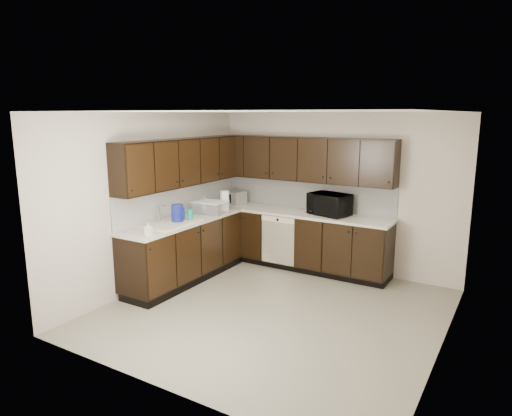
{
  "coord_description": "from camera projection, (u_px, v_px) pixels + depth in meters",
  "views": [
    {
      "loc": [
        2.61,
        -4.79,
        2.47
      ],
      "look_at": [
        -0.62,
        0.6,
        1.18
      ],
      "focal_mm": 32.0,
      "sensor_mm": 36.0,
      "label": 1
    }
  ],
  "objects": [
    {
      "name": "floor",
      "position": [
        274.0,
        311.0,
        5.84
      ],
      "size": [
        4.0,
        4.0,
        0.0
      ],
      "primitive_type": "plane",
      "color": "gray",
      "rests_on": "ground"
    },
    {
      "name": "ceiling",
      "position": [
        275.0,
        112.0,
        5.33
      ],
      "size": [
        4.0,
        4.0,
        0.0
      ],
      "primitive_type": "plane",
      "rotation": [
        3.14,
        0.0,
        0.0
      ],
      "color": "white",
      "rests_on": "wall_back"
    },
    {
      "name": "wall_back",
      "position": [
        335.0,
        192.0,
        7.26
      ],
      "size": [
        4.0,
        0.02,
        2.5
      ],
      "primitive_type": "cube",
      "color": "#BCB0A1",
      "rests_on": "floor"
    },
    {
      "name": "wall_left",
      "position": [
        153.0,
        200.0,
        6.59
      ],
      "size": [
        0.02,
        4.0,
        2.5
      ],
      "primitive_type": "cube",
      "color": "#BCB0A1",
      "rests_on": "floor"
    },
    {
      "name": "wall_right",
      "position": [
        449.0,
        238.0,
        4.58
      ],
      "size": [
        0.02,
        4.0,
        2.5
      ],
      "primitive_type": "cube",
      "color": "#BCB0A1",
      "rests_on": "floor"
    },
    {
      "name": "wall_front",
      "position": [
        162.0,
        260.0,
        3.91
      ],
      "size": [
        4.0,
        0.02,
        2.5
      ],
      "primitive_type": "cube",
      "color": "#BCB0A1",
      "rests_on": "floor"
    },
    {
      "name": "lower_cabinets",
      "position": [
        252.0,
        247.0,
        7.19
      ],
      "size": [
        3.0,
        2.8,
        0.9
      ],
      "color": "black",
      "rests_on": "floor"
    },
    {
      "name": "countertop",
      "position": [
        252.0,
        216.0,
        7.09
      ],
      "size": [
        3.03,
        2.83,
        0.04
      ],
      "color": "beige",
      "rests_on": "lower_cabinets"
    },
    {
      "name": "backsplash",
      "position": [
        247.0,
        196.0,
        7.32
      ],
      "size": [
        3.0,
        2.8,
        0.48
      ],
      "color": "silver",
      "rests_on": "countertop"
    },
    {
      "name": "upper_cabinets",
      "position": [
        250.0,
        161.0,
        7.05
      ],
      "size": [
        3.0,
        2.8,
        0.7
      ],
      "color": "black",
      "rests_on": "wall_back"
    },
    {
      "name": "dishwasher",
      "position": [
        278.0,
        237.0,
        7.26
      ],
      "size": [
        0.58,
        0.04,
        0.78
      ],
      "color": "beige",
      "rests_on": "lower_cabinets"
    },
    {
      "name": "sink",
      "position": [
        170.0,
        228.0,
        6.5
      ],
      "size": [
        0.54,
        0.82,
        0.42
      ],
      "color": "beige",
      "rests_on": "countertop"
    },
    {
      "name": "microwave",
      "position": [
        329.0,
        204.0,
        7.04
      ],
      "size": [
        0.69,
        0.54,
        0.33
      ],
      "primitive_type": "imported",
      "rotation": [
        0.0,
        0.0,
        -0.25
      ],
      "color": "black",
      "rests_on": "countertop"
    },
    {
      "name": "soap_bottle_a",
      "position": [
        148.0,
        229.0,
        5.87
      ],
      "size": [
        0.09,
        0.09,
        0.17
      ],
      "primitive_type": "imported",
      "rotation": [
        0.0,
        0.0,
        0.15
      ],
      "color": "gray",
      "rests_on": "countertop"
    },
    {
      "name": "soap_bottle_b",
      "position": [
        205.0,
        204.0,
        7.34
      ],
      "size": [
        0.1,
        0.1,
        0.23
      ],
      "primitive_type": "imported",
      "rotation": [
        0.0,
        0.0,
        -0.11
      ],
      "color": "gray",
      "rests_on": "countertop"
    },
    {
      "name": "toaster_oven",
      "position": [
        234.0,
        197.0,
        7.92
      ],
      "size": [
        0.42,
        0.35,
        0.23
      ],
      "primitive_type": "cube",
      "rotation": [
        0.0,
        0.0,
        -0.24
      ],
      "color": "silver",
      "rests_on": "countertop"
    },
    {
      "name": "storage_bin",
      "position": [
        210.0,
        207.0,
        7.18
      ],
      "size": [
        0.51,
        0.4,
        0.18
      ],
      "primitive_type": "cube",
      "rotation": [
        0.0,
        0.0,
        0.13
      ],
      "color": "white",
      "rests_on": "countertop"
    },
    {
      "name": "blue_pitcher",
      "position": [
        178.0,
        214.0,
        6.54
      ],
      "size": [
        0.21,
        0.21,
        0.27
      ],
      "primitive_type": "cylinder",
      "rotation": [
        0.0,
        0.0,
        0.24
      ],
      "color": "#101E97",
      "rests_on": "countertop"
    },
    {
      "name": "teal_tumbler",
      "position": [
        190.0,
        215.0,
        6.65
      ],
      "size": [
        0.08,
        0.08,
        0.18
      ],
      "primitive_type": "cylinder",
      "rotation": [
        0.0,
        0.0,
        0.01
      ],
      "color": "#0C8A7C",
      "rests_on": "countertop"
    },
    {
      "name": "paper_towel_roll",
      "position": [
        225.0,
        200.0,
        7.42
      ],
      "size": [
        0.17,
        0.17,
        0.31
      ],
      "primitive_type": "cylinder",
      "rotation": [
        0.0,
        0.0,
        0.2
      ],
      "color": "white",
      "rests_on": "countertop"
    }
  ]
}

